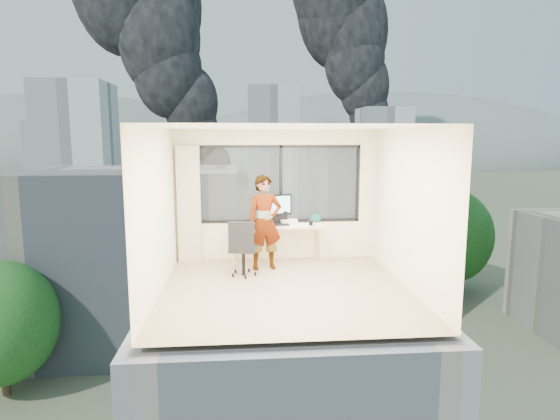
{
  "coord_description": "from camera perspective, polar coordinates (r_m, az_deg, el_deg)",
  "views": [
    {
      "loc": [
        -0.7,
        -7.25,
        2.43
      ],
      "look_at": [
        0.0,
        1.0,
        1.15
      ],
      "focal_mm": 29.75,
      "sensor_mm": 36.0,
      "label": 1
    }
  ],
  "objects": [
    {
      "name": "far_tower_c",
      "position": [
        154.21,
        12.51,
        7.32
      ],
      "size": [
        15.0,
        15.0,
        26.0
      ],
      "primitive_type": "cube",
      "color": "silver",
      "rests_on": "exterior_ground"
    },
    {
      "name": "curtain",
      "position": [
        9.27,
        -11.12,
        0.69
      ],
      "size": [
        0.45,
        0.14,
        2.3
      ],
      "primitive_type": "cube",
      "color": "beige",
      "rests_on": "floor"
    },
    {
      "name": "near_bldg_b",
      "position": [
        47.74,
        10.68,
        -1.52
      ],
      "size": [
        14.0,
        13.0,
        16.0
      ],
      "primitive_type": "cube",
      "color": "silver",
      "rests_on": "exterior_ground"
    },
    {
      "name": "chair",
      "position": [
        8.29,
        -4.53,
        -4.57
      ],
      "size": [
        0.61,
        0.61,
        1.04
      ],
      "primitive_type": null,
      "rotation": [
        0.0,
        0.0,
        -0.17
      ],
      "color": "black",
      "rests_on": "floor"
    },
    {
      "name": "wall_front",
      "position": [
        5.41,
        2.68,
        -3.28
      ],
      "size": [
        4.0,
        0.01,
        2.6
      ],
      "primitive_type": "cube",
      "color": "#FAE7C1",
      "rests_on": "ground"
    },
    {
      "name": "ceiling",
      "position": [
        7.28,
        0.67,
        10.13
      ],
      "size": [
        4.0,
        4.0,
        0.01
      ],
      "primitive_type": "cube",
      "color": "white",
      "rests_on": "ground"
    },
    {
      "name": "tree_a",
      "position": [
        35.27,
        -31.04,
        -13.15
      ],
      "size": [
        7.0,
        7.0,
        8.0
      ],
      "primitive_type": null,
      "color": "#1D4E1A",
      "rests_on": "exterior_ground"
    },
    {
      "name": "person",
      "position": [
        8.63,
        -1.9,
        -1.54
      ],
      "size": [
        0.71,
        0.54,
        1.77
      ],
      "primitive_type": "imported",
      "rotation": [
        0.0,
        0.0,
        0.19
      ],
      "color": "#2D2D33",
      "rests_on": "floor"
    },
    {
      "name": "monitor",
      "position": [
        9.18,
        -0.29,
        0.13
      ],
      "size": [
        0.6,
        0.32,
        0.59
      ],
      "primitive_type": null,
      "rotation": [
        0.0,
        0.0,
        0.34
      ],
      "color": "black",
      "rests_on": "desk"
    },
    {
      "name": "far_tower_a",
      "position": [
        107.87,
        -23.55,
        6.79
      ],
      "size": [
        14.0,
        14.0,
        28.0
      ],
      "primitive_type": "cube",
      "color": "silver",
      "rests_on": "exterior_ground"
    },
    {
      "name": "smoke_plume_b",
      "position": [
        187.41,
        13.02,
        16.12
      ],
      "size": [
        30.0,
        18.0,
        70.0
      ],
      "primitive_type": null,
      "color": "black",
      "rests_on": "exterior_ground"
    },
    {
      "name": "pen_cup",
      "position": [
        9.08,
        3.82,
        -1.58
      ],
      "size": [
        0.08,
        0.08,
        0.1
      ],
      "primitive_type": "cylinder",
      "rotation": [
        0.0,
        0.0,
        0.07
      ],
      "color": "black",
      "rests_on": "desk"
    },
    {
      "name": "laptop",
      "position": [
        9.1,
        -0.02,
        -1.12
      ],
      "size": [
        0.37,
        0.39,
        0.23
      ],
      "primitive_type": null,
      "rotation": [
        0.0,
        0.0,
        0.06
      ],
      "color": "black",
      "rests_on": "desk"
    },
    {
      "name": "tree_c",
      "position": [
        53.65,
        20.38,
        -4.06
      ],
      "size": [
        8.4,
        8.4,
        10.0
      ],
      "primitive_type": null,
      "color": "#1D4E1A",
      "rests_on": "exterior_ground"
    },
    {
      "name": "far_tower_d",
      "position": [
        168.15,
        -25.63,
        6.09
      ],
      "size": [
        16.0,
        14.0,
        22.0
      ],
      "primitive_type": "cube",
      "color": "silver",
      "rests_on": "exterior_ground"
    },
    {
      "name": "smoke_plume_a",
      "position": [
        161.71,
        -8.62,
        21.78
      ],
      "size": [
        40.0,
        24.0,
        90.0
      ],
      "primitive_type": null,
      "color": "black",
      "rests_on": "exterior_ground"
    },
    {
      "name": "floor",
      "position": [
        7.68,
        0.64,
        -9.67
      ],
      "size": [
        4.0,
        4.0,
        0.01
      ],
      "primitive_type": "cube",
      "color": "tan",
      "rests_on": "ground"
    },
    {
      "name": "handbag",
      "position": [
        9.39,
        4.42,
        -1.0
      ],
      "size": [
        0.25,
        0.16,
        0.18
      ],
      "primitive_type": "ellipsoid",
      "rotation": [
        0.0,
        0.0,
        0.19
      ],
      "color": "#0D4E3F",
      "rests_on": "desk"
    },
    {
      "name": "tree_b",
      "position": [
        28.32,
        5.39,
        -16.16
      ],
      "size": [
        7.6,
        7.6,
        9.0
      ],
      "primitive_type": null,
      "color": "#1D4E1A",
      "rests_on": "exterior_ground"
    },
    {
      "name": "cellphone",
      "position": [
        9.03,
        -0.43,
        -1.89
      ],
      "size": [
        0.12,
        0.08,
        0.01
      ],
      "primitive_type": "cube",
      "rotation": [
        0.0,
        0.0,
        0.34
      ],
      "color": "black",
      "rests_on": "desk"
    },
    {
      "name": "desk",
      "position": [
        9.17,
        -0.35,
        -4.16
      ],
      "size": [
        1.8,
        0.6,
        0.75
      ],
      "primitive_type": "cube",
      "color": "beige",
      "rests_on": "floor"
    },
    {
      "name": "hill_a",
      "position": [
        348.7,
        -24.94,
        5.29
      ],
      "size": [
        288.0,
        216.0,
        90.0
      ],
      "primitive_type": "ellipsoid",
      "color": "slate",
      "rests_on": "exterior_ground"
    },
    {
      "name": "far_tower_b",
      "position": [
        127.55,
        -0.93,
        8.16
      ],
      "size": [
        13.0,
        13.0,
        30.0
      ],
      "primitive_type": "cube",
      "color": "silver",
      "rests_on": "exterior_ground"
    },
    {
      "name": "game_console",
      "position": [
        9.32,
        0.92,
        -1.34
      ],
      "size": [
        0.4,
        0.36,
        0.08
      ],
      "primitive_type": "cube",
      "rotation": [
        0.0,
        0.0,
        0.3
      ],
      "color": "white",
      "rests_on": "desk"
    },
    {
      "name": "window_wall",
      "position": [
        9.32,
        -0.21,
        3.22
      ],
      "size": [
        3.3,
        0.16,
        1.55
      ],
      "primitive_type": null,
      "color": "black",
      "rests_on": "ground"
    },
    {
      "name": "near_bldg_a",
      "position": [
        39.31,
        -16.95,
        -5.47
      ],
      "size": [
        16.0,
        12.0,
        14.0
      ],
      "primitive_type": "cube",
      "color": "beige",
      "rests_on": "exterior_ground"
    },
    {
      "name": "wall_right",
      "position": [
        7.81,
        15.41,
        0.16
      ],
      "size": [
        0.01,
        4.0,
        2.6
      ],
      "primitive_type": "cube",
      "color": "#FAE7C1",
      "rests_on": "ground"
    },
    {
      "name": "hill_b",
      "position": [
        342.78,
        12.32,
        5.86
      ],
      "size": [
        300.0,
        220.0,
        96.0
      ],
      "primitive_type": "ellipsoid",
      "color": "slate",
      "rests_on": "exterior_ground"
    },
    {
      "name": "exterior_ground",
      "position": [
        128.3,
        -4.48,
        1.42
      ],
      "size": [
        400.0,
        400.0,
        0.04
      ],
      "primitive_type": "cube",
      "color": "#515B3D",
      "rests_on": "ground"
    },
    {
      "name": "wall_left",
      "position": [
        7.45,
        -14.85,
        -0.23
      ],
      "size": [
        0.01,
        4.0,
        2.6
      ],
      "primitive_type": "cube",
      "color": "#FAE7C1",
      "rests_on": "ground"
    }
  ]
}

